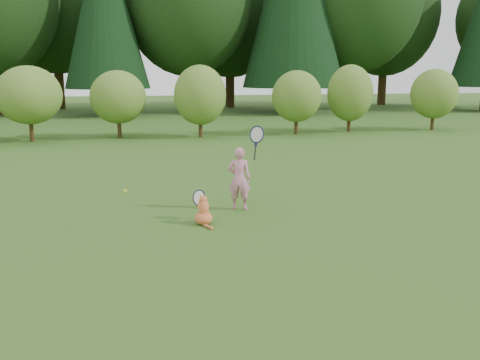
{
  "coord_description": "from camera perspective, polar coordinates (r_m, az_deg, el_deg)",
  "views": [
    {
      "loc": [
        -1.44,
        -7.12,
        2.32
      ],
      "look_at": [
        0.2,
        0.8,
        0.7
      ],
      "focal_mm": 40.0,
      "sensor_mm": 36.0,
      "label": 1
    }
  ],
  "objects": [
    {
      "name": "cat",
      "position": [
        8.37,
        -3.93,
        -3.09
      ],
      "size": [
        0.35,
        0.61,
        0.64
      ],
      "rotation": [
        0.0,
        0.0,
        -0.09
      ],
      "color": "#B85123",
      "rests_on": "ground"
    },
    {
      "name": "tennis_ball",
      "position": [
        8.1,
        -12.16,
        -1.15
      ],
      "size": [
        0.06,
        0.06,
        0.06
      ],
      "color": "yellow",
      "rests_on": "ground"
    },
    {
      "name": "shrub_row",
      "position": [
        20.2,
        -7.68,
        8.63
      ],
      "size": [
        28.0,
        3.0,
        2.8
      ],
      "primitive_type": null,
      "color": "olive",
      "rests_on": "ground"
    },
    {
      "name": "ground",
      "position": [
        7.63,
        -0.25,
        -6.38
      ],
      "size": [
        100.0,
        100.0,
        0.0
      ],
      "primitive_type": "plane",
      "color": "#1F5016",
      "rests_on": "ground"
    },
    {
      "name": "child",
      "position": [
        9.17,
        -0.01,
        0.32
      ],
      "size": [
        0.66,
        0.47,
        1.62
      ],
      "rotation": [
        0.0,
        0.0,
        2.8
      ],
      "color": "pink",
      "rests_on": "ground"
    }
  ]
}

